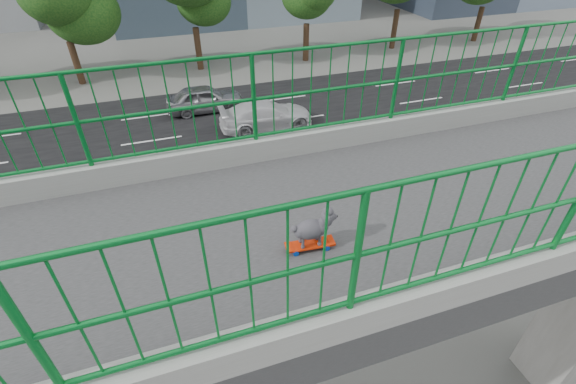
% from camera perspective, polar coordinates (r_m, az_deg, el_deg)
% --- Properties ---
extents(road, '(18.00, 90.00, 0.02)m').
position_cam_1_polar(road, '(18.83, -18.63, 2.85)').
color(road, black).
rests_on(road, ground).
extents(footbridge, '(3.00, 24.00, 7.00)m').
position_cam_1_polar(footbridge, '(5.58, -21.29, -22.64)').
color(footbridge, '#2D2D2F').
rests_on(footbridge, ground).
extents(railing, '(3.00, 24.00, 1.42)m').
position_cam_1_polar(railing, '(4.11, -27.33, -7.50)').
color(railing, gray).
rests_on(railing, footbridge).
extents(street_trees, '(5.30, 60.40, 7.26)m').
position_cam_1_polar(street_trees, '(29.53, -19.89, 24.48)').
color(street_trees, black).
rests_on(street_trees, ground).
extents(skateboard, '(0.19, 0.50, 0.07)m').
position_cam_1_polar(skateboard, '(3.95, 3.18, -7.63)').
color(skateboard, red).
rests_on(skateboard, footbridge).
extents(poodle, '(0.22, 0.46, 0.39)m').
position_cam_1_polar(poodle, '(3.81, 3.65, -5.14)').
color(poodle, '#2E2C31').
rests_on(poodle, skateboard).
extents(car_1, '(1.56, 4.46, 1.47)m').
position_cam_1_polar(car_1, '(17.43, 13.69, 3.81)').
color(car_1, gray).
rests_on(car_1, ground).
extents(car_3, '(2.02, 4.97, 1.44)m').
position_cam_1_polar(car_3, '(21.35, -3.17, 11.05)').
color(car_3, silver).
rests_on(car_3, ground).
extents(car_4, '(1.76, 4.38, 1.49)m').
position_cam_1_polar(car_4, '(23.77, -11.93, 13.10)').
color(car_4, gray).
rests_on(car_4, ground).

